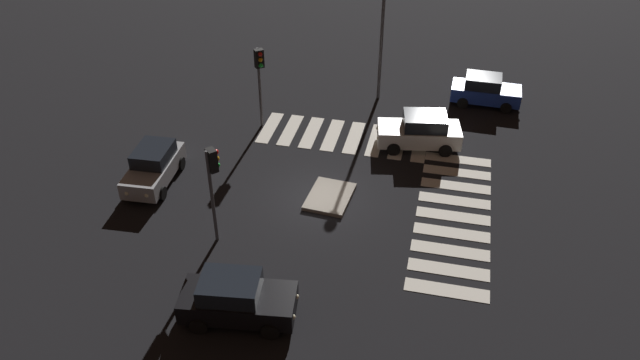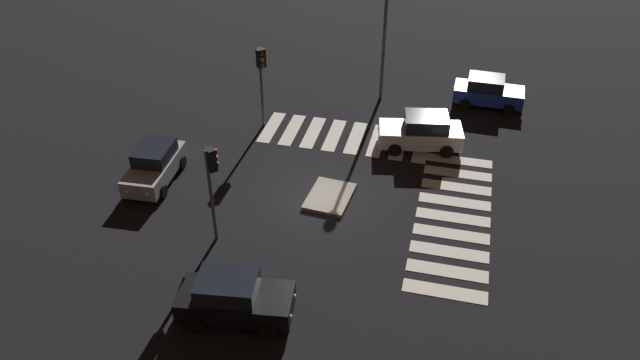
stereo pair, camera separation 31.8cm
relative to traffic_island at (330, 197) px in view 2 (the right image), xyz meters
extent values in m
plane|color=black|center=(-0.07, 0.44, -0.09)|extent=(80.00, 80.00, 0.00)
cube|color=gray|center=(0.00, 0.00, 0.00)|extent=(2.64, 2.07, 0.18)
cube|color=black|center=(-7.64, 1.68, 0.62)|extent=(2.26, 4.27, 0.84)
cube|color=black|center=(-7.67, 1.93, 1.37)|extent=(1.85, 2.28, 0.68)
cylinder|color=black|center=(-6.63, 0.53, 0.24)|extent=(0.32, 0.68, 0.66)
cylinder|color=black|center=(-8.33, 0.31, 0.24)|extent=(0.32, 0.68, 0.66)
cylinder|color=black|center=(-6.95, 3.04, 0.24)|extent=(0.32, 0.68, 0.66)
cylinder|color=black|center=(-8.65, 2.82, 0.24)|extent=(0.32, 0.68, 0.66)
sphere|color=#F2EABF|center=(-6.91, -0.24, 0.62)|extent=(0.22, 0.22, 0.22)
sphere|color=#F2EABF|center=(-7.86, -0.37, 0.62)|extent=(0.22, 0.22, 0.22)
cube|color=#1E389E|center=(10.78, -6.73, 0.57)|extent=(1.75, 3.88, 0.79)
cube|color=black|center=(10.79, -6.50, 1.28)|extent=(1.55, 2.00, 0.64)
cylinder|color=black|center=(11.55, -7.94, 0.22)|extent=(0.24, 0.62, 0.62)
cylinder|color=black|center=(9.94, -7.90, 0.22)|extent=(0.24, 0.62, 0.62)
cylinder|color=black|center=(11.62, -5.56, 0.22)|extent=(0.24, 0.62, 0.62)
cylinder|color=black|center=(10.01, -5.52, 0.22)|extent=(0.24, 0.62, 0.62)
sphere|color=#F2EABF|center=(11.18, -8.62, 0.57)|extent=(0.21, 0.21, 0.21)
sphere|color=#F2EABF|center=(10.28, -8.60, 0.57)|extent=(0.21, 0.21, 0.21)
cube|color=silver|center=(5.34, -3.45, 0.62)|extent=(2.48, 4.39, 0.85)
cube|color=black|center=(5.39, -3.70, 1.39)|extent=(1.96, 2.37, 0.69)
cylinder|color=black|center=(4.26, -2.35, 0.24)|extent=(0.36, 0.70, 0.67)
cylinder|color=black|center=(5.97, -2.04, 0.24)|extent=(0.36, 0.70, 0.67)
cylinder|color=black|center=(4.71, -4.87, 0.24)|extent=(0.36, 0.70, 0.67)
cylinder|color=black|center=(6.43, -4.56, 0.24)|extent=(0.36, 0.70, 0.67)
sphere|color=#F2EABF|center=(4.50, -1.54, 0.62)|extent=(0.22, 0.22, 0.22)
sphere|color=#F2EABF|center=(5.46, -1.37, 0.62)|extent=(0.22, 0.22, 0.22)
cube|color=#9EA0A5|center=(-0.56, 8.28, 0.59)|extent=(4.02, 1.90, 0.81)
cube|color=black|center=(-0.32, 8.29, 1.32)|extent=(2.10, 1.64, 0.65)
cylinder|color=black|center=(-1.74, 7.38, 0.23)|extent=(0.65, 0.26, 0.63)
cylinder|color=black|center=(-1.83, 9.04, 0.23)|extent=(0.65, 0.26, 0.63)
cylinder|color=black|center=(0.70, 7.52, 0.23)|extent=(0.65, 0.26, 0.63)
cylinder|color=black|center=(0.61, 9.17, 0.23)|extent=(0.65, 0.26, 0.63)
sphere|color=#F2EABF|center=(-2.46, 7.71, 0.59)|extent=(0.21, 0.21, 0.21)
sphere|color=#F2EABF|center=(-2.51, 8.64, 0.59)|extent=(0.21, 0.21, 0.21)
cylinder|color=#47474C|center=(-3.83, 3.97, 2.10)|extent=(0.14, 0.14, 4.38)
cube|color=black|center=(-3.70, 3.85, 3.81)|extent=(0.53, 0.54, 0.96)
sphere|color=red|center=(-3.55, 3.72, 4.11)|extent=(0.22, 0.22, 0.22)
sphere|color=orange|center=(-3.55, 3.72, 3.81)|extent=(0.22, 0.22, 0.22)
sphere|color=green|center=(-3.55, 3.72, 3.51)|extent=(0.22, 0.22, 0.22)
cylinder|color=#47474C|center=(5.55, 4.94, 2.14)|extent=(0.14, 0.14, 4.47)
cube|color=black|center=(5.41, 4.83, 3.90)|extent=(0.52, 0.54, 0.96)
sphere|color=red|center=(5.25, 4.70, 4.20)|extent=(0.22, 0.22, 0.22)
sphere|color=orange|center=(5.25, 4.70, 3.90)|extent=(0.22, 0.22, 0.22)
sphere|color=green|center=(5.25, 4.70, 3.60)|extent=(0.22, 0.22, 0.22)
cylinder|color=#47474C|center=(10.10, -0.70, 3.57)|extent=(0.18, 0.18, 7.32)
cube|color=silver|center=(-4.67, -5.55, -0.08)|extent=(0.70, 3.20, 0.02)
cube|color=silver|center=(-3.52, -5.55, -0.08)|extent=(0.70, 3.20, 0.02)
cube|color=silver|center=(-2.37, -5.55, -0.08)|extent=(0.70, 3.20, 0.02)
cube|color=silver|center=(-1.22, -5.55, -0.08)|extent=(0.70, 3.20, 0.02)
cube|color=silver|center=(-0.07, -5.55, -0.08)|extent=(0.70, 3.20, 0.02)
cube|color=silver|center=(1.08, -5.55, -0.08)|extent=(0.70, 3.20, 0.02)
cube|color=silver|center=(2.23, -5.55, -0.08)|extent=(0.70, 3.20, 0.02)
cube|color=silver|center=(3.38, -5.55, -0.08)|extent=(0.70, 3.20, 0.02)
cube|color=silver|center=(4.53, -5.55, -0.08)|extent=(0.70, 3.20, 0.02)
cube|color=silver|center=(5.42, -3.59, -0.08)|extent=(3.20, 0.70, 0.02)
cube|color=silver|center=(5.42, -2.44, -0.08)|extent=(3.20, 0.70, 0.02)
cube|color=silver|center=(5.42, -1.29, -0.08)|extent=(3.20, 0.70, 0.02)
cube|color=silver|center=(5.42, -0.14, -0.08)|extent=(3.20, 0.70, 0.02)
cube|color=silver|center=(5.42, 1.01, -0.08)|extent=(3.20, 0.70, 0.02)
cube|color=silver|center=(5.42, 2.16, -0.08)|extent=(3.20, 0.70, 0.02)
cube|color=silver|center=(5.42, 3.31, -0.08)|extent=(3.20, 0.70, 0.02)
cube|color=silver|center=(5.42, 4.46, -0.08)|extent=(3.20, 0.70, 0.02)
camera|label=1|loc=(-21.99, -4.58, 16.93)|focal=34.78mm
camera|label=2|loc=(-21.91, -4.89, 16.93)|focal=34.78mm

